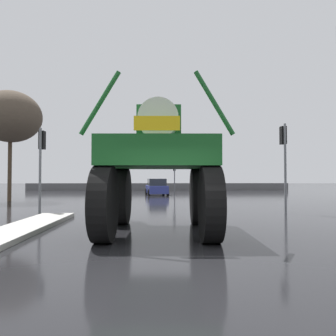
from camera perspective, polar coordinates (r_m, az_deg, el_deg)
name	(u,v)px	position (r m, az deg, el deg)	size (l,w,h in m)	color
ground_plane	(159,199)	(24.01, -1.53, -5.61)	(120.00, 120.00, 0.00)	black
oversize_sprayer	(159,166)	(9.91, -1.63, 0.44)	(3.97, 5.37, 4.40)	black
sedan_ahead	(157,187)	(30.03, -2.04, -3.45)	(2.27, 4.28, 1.52)	navy
traffic_signal_near_left	(42,152)	(15.76, -21.55, 2.74)	(0.24, 0.54, 3.89)	slate
traffic_signal_near_right	(284,148)	(16.00, 19.88, 3.35)	(0.24, 0.54, 4.16)	slate
traffic_signal_far_left	(174,170)	(32.55, 1.14, -0.42)	(0.24, 0.55, 3.23)	slate
traffic_signal_far_right	(209,169)	(32.92, 7.23, -0.26)	(0.24, 0.55, 3.35)	slate
bare_tree_left	(10,117)	(25.16, -26.20, 8.16)	(4.22, 4.22, 7.68)	#473828
roadside_barrier	(159,187)	(40.22, -1.69, -3.36)	(32.83, 0.24, 0.90)	#59595B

